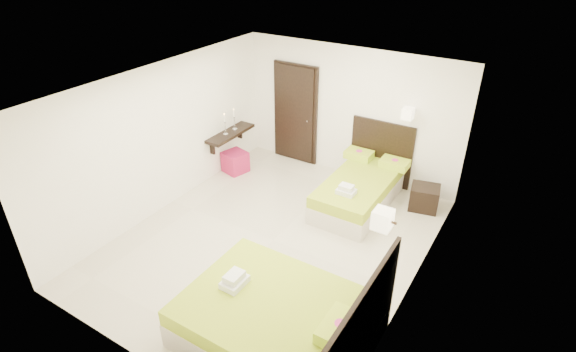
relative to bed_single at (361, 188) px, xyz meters
The scene contains 7 objects.
floor 1.98m from the bed_single, 112.22° to the right, with size 5.50×5.50×0.00m, color beige.
bed_single is the anchor object (origin of this frame).
bed_double 3.48m from the bed_single, 82.35° to the right, with size 2.24×1.91×1.85m.
nightstand 1.15m from the bed_single, 22.06° to the left, with size 0.50×0.44×0.44m, color black.
ottoman 2.72m from the bed_single, behind, with size 0.43×0.43×0.43m, color #9A1441.
door 2.26m from the bed_single, 155.39° to the left, with size 1.02×0.15×2.14m.
console_shelf 2.88m from the bed_single, behind, with size 0.35×1.20×0.78m.
Camera 1 is at (3.30, -4.89, 4.55)m, focal length 28.00 mm.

